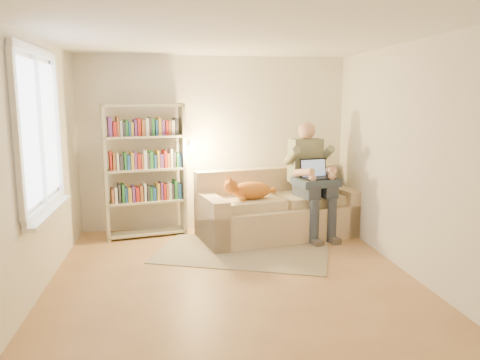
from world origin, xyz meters
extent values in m
plane|color=#9A7046|center=(0.00, 0.00, 0.00)|extent=(4.50, 4.50, 0.00)
cube|color=white|center=(0.00, 0.00, 2.60)|extent=(4.00, 4.50, 0.02)
cube|color=silver|center=(-2.00, 0.00, 1.30)|extent=(0.02, 4.50, 2.60)
cube|color=silver|center=(2.00, 0.00, 1.30)|extent=(0.02, 4.50, 2.60)
cube|color=silver|center=(0.00, 2.25, 1.30)|extent=(4.00, 0.02, 2.60)
cube|color=silver|center=(0.00, -2.25, 1.30)|extent=(4.00, 0.02, 2.60)
plane|color=white|center=(-1.97, 0.20, 1.65)|extent=(0.00, 1.50, 1.50)
cube|color=white|center=(-1.96, 0.20, 2.44)|extent=(0.05, 1.50, 0.08)
cube|color=white|center=(-1.96, 0.20, 0.86)|extent=(0.05, 1.50, 0.08)
cube|color=white|center=(-1.96, 0.20, 1.65)|extent=(0.04, 0.05, 1.50)
cube|color=white|center=(-1.92, 0.20, 0.81)|extent=(0.12, 1.52, 0.04)
cube|color=#CFB692|center=(0.86, 1.62, 0.23)|extent=(2.39, 1.45, 0.47)
cube|color=#CFB692|center=(0.77, 2.00, 0.71)|extent=(2.23, 0.68, 0.48)
cube|color=#CFB692|center=(-0.13, 1.41, 0.33)|extent=(0.43, 1.03, 0.67)
cube|color=#CFB692|center=(1.84, 1.82, 0.33)|extent=(0.43, 1.03, 0.67)
cube|color=beige|center=(0.38, 1.46, 0.54)|extent=(1.07, 0.85, 0.13)
cube|color=beige|center=(1.36, 1.67, 0.54)|extent=(1.07, 0.85, 0.13)
cube|color=gray|center=(1.29, 1.75, 1.09)|extent=(0.50, 0.34, 0.63)
sphere|color=tan|center=(1.29, 1.73, 1.52)|extent=(0.25, 0.25, 0.25)
cube|color=#313744|center=(1.21, 1.43, 0.71)|extent=(0.29, 0.54, 0.20)
cube|color=#313744|center=(1.48, 1.49, 0.71)|extent=(0.29, 0.54, 0.20)
cylinder|color=#313744|center=(1.27, 1.18, 0.31)|extent=(0.13, 0.13, 0.63)
cylinder|color=#313744|center=(1.54, 1.24, 0.31)|extent=(0.13, 0.13, 0.63)
ellipsoid|color=orange|center=(0.38, 1.42, 0.72)|extent=(0.60, 0.40, 0.25)
sphere|color=orange|center=(0.09, 1.31, 0.81)|extent=(0.19, 0.19, 0.19)
cylinder|color=orange|center=(0.65, 1.54, 0.68)|extent=(0.27, 0.11, 0.08)
cube|color=#2B394B|center=(1.42, 1.44, 0.82)|extent=(0.65, 0.57, 0.10)
cube|color=black|center=(1.43, 1.40, 0.88)|extent=(0.46, 0.37, 0.02)
cube|color=black|center=(1.40, 1.53, 1.01)|extent=(0.42, 0.15, 0.27)
plane|color=#8CA5CC|center=(1.40, 1.53, 1.01)|extent=(0.38, 0.14, 0.37)
cube|color=#C4BB94|center=(-1.56, 1.79, 0.96)|extent=(0.10, 0.29, 1.91)
cube|color=#C4BB94|center=(-0.49, 2.01, 0.96)|extent=(0.10, 0.29, 1.91)
cube|color=#C4BB94|center=(-1.03, 1.90, 0.05)|extent=(1.17, 0.52, 0.03)
cube|color=#C4BB94|center=(-1.03, 1.90, 0.52)|extent=(1.17, 0.52, 0.03)
cube|color=#C4BB94|center=(-1.03, 1.90, 0.98)|extent=(1.17, 0.52, 0.03)
cube|color=#C4BB94|center=(-1.03, 1.90, 1.45)|extent=(1.17, 0.52, 0.03)
cube|color=#C4BB94|center=(-1.03, 1.90, 1.88)|extent=(1.17, 0.52, 0.03)
cube|color=#333338|center=(-1.03, 1.90, 0.65)|extent=(1.00, 0.43, 0.23)
cube|color=#267233|center=(-1.03, 1.90, 1.11)|extent=(1.00, 0.43, 0.23)
cube|color=#1E4C8C|center=(-1.03, 1.90, 1.58)|extent=(1.00, 0.43, 0.23)
cylinder|color=beige|center=(-0.57, 2.00, 1.02)|extent=(0.10, 0.10, 0.04)
cone|color=beige|center=(-0.38, 1.91, 1.31)|extent=(0.15, 0.17, 0.16)
cube|color=gray|center=(0.24, 0.94, 0.01)|extent=(2.49, 1.95, 0.01)
camera|label=1|loc=(-0.64, -4.81, 1.96)|focal=35.00mm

